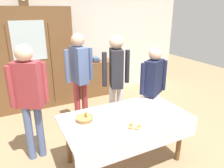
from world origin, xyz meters
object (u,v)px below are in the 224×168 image
spoon_back_edge (151,101)px  spoon_near_left (96,127)px  dining_table (126,124)px  tea_cup_far_left (172,114)px  person_behind_table_right (153,84)px  bookshelf_low (96,78)px  person_behind_table_left (79,71)px  tea_cup_center (138,106)px  tea_cup_near_right (104,122)px  bread_basket (85,118)px  person_near_right_end (29,93)px  pastry_plate (134,127)px  spoon_near_right (121,117)px  book_stack (96,60)px  person_beside_shelf (116,74)px  wall_cabinet (30,60)px  tea_cup_mid_left (141,117)px

spoon_back_edge → spoon_near_left: bearing=-162.8°
dining_table → tea_cup_far_left: (0.60, -0.24, 0.13)m
spoon_near_left → person_behind_table_right: bearing=22.9°
bookshelf_low → person_behind_table_left: size_ratio=0.56×
bookshelf_low → tea_cup_center: bearing=-97.7°
tea_cup_near_right → person_behind_table_right: (1.14, 0.50, 0.18)m
tea_cup_near_right → bread_basket: 0.27m
bookshelf_low → tea_cup_center: (-0.33, -2.45, 0.33)m
tea_cup_near_right → tea_cup_far_left: size_ratio=1.00×
bread_basket → person_behind_table_right: (1.34, 0.31, 0.17)m
person_behind_table_right → spoon_near_left: bearing=-157.1°
bookshelf_low → person_near_right_end: 2.69m
tea_cup_center → pastry_plate: bearing=-127.8°
tea_cup_near_right → bread_basket: bearing=135.9°
spoon_near_right → spoon_back_edge: bearing=19.3°
tea_cup_near_right → pastry_plate: tea_cup_near_right is taller
bread_basket → pastry_plate: bread_basket is taller
tea_cup_center → spoon_back_edge: (0.30, 0.10, -0.02)m
book_stack → spoon_back_edge: 2.36m
pastry_plate → person_behind_table_left: person_behind_table_left is taller
person_beside_shelf → person_behind_table_right: 0.65m
wall_cabinet → bread_basket: (0.36, -2.41, -0.32)m
spoon_near_right → person_beside_shelf: size_ratio=0.07×
tea_cup_center → tea_cup_mid_left: (-0.15, -0.31, 0.00)m
spoon_near_right → person_behind_table_left: person_behind_table_left is taller
spoon_back_edge → person_beside_shelf: size_ratio=0.07×
spoon_near_left → bookshelf_low: bearing=67.5°
bookshelf_low → spoon_back_edge: 2.38m
tea_cup_mid_left → spoon_back_edge: 0.61m
dining_table → tea_cup_mid_left: bearing=-36.3°
tea_cup_center → tea_cup_near_right: (-0.66, -0.20, 0.00)m
person_beside_shelf → tea_cup_center: bearing=-88.8°
person_behind_table_right → tea_cup_far_left: bearing=-105.8°
wall_cabinet → spoon_near_left: wall_cabinet is taller
wall_cabinet → bread_basket: size_ratio=9.16×
tea_cup_far_left → person_beside_shelf: person_beside_shelf is taller
tea_cup_far_left → spoon_back_edge: 0.53m
bookshelf_low → pastry_plate: bookshelf_low is taller
dining_table → tea_cup_near_right: size_ratio=13.38×
dining_table → bookshelf_low: bearing=76.2°
tea_cup_far_left → spoon_near_left: 1.08m
tea_cup_center → spoon_back_edge: 0.32m
wall_cabinet → spoon_back_edge: 2.79m
tea_cup_mid_left → pastry_plate: size_ratio=0.46×
dining_table → spoon_near_right: 0.13m
tea_cup_far_left → person_behind_table_left: (-0.80, 1.58, 0.31)m
wall_cabinet → tea_cup_mid_left: 2.93m
tea_cup_mid_left → bread_basket: size_ratio=0.54×
spoon_near_left → tea_cup_center: bearing=17.2°
book_stack → spoon_back_edge: size_ratio=1.82×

